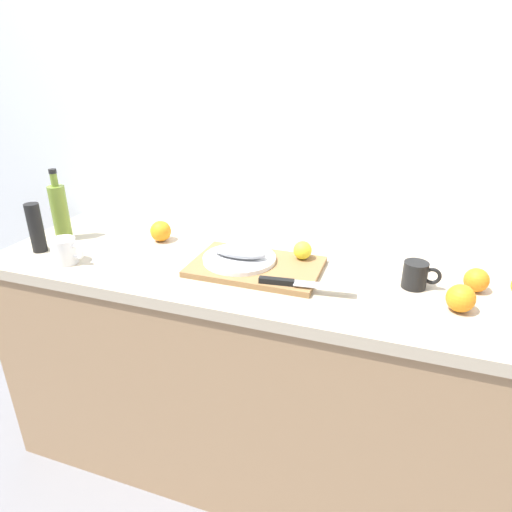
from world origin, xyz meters
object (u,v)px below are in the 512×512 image
at_px(white_plate, 239,259).
at_px(lemon_0, 303,250).
at_px(coffee_mug_1, 416,275).
at_px(pepper_mill, 36,228).
at_px(fish_fillet, 239,252).
at_px(chef_knife, 293,283).
at_px(cutting_board, 256,267).
at_px(orange_0, 476,280).
at_px(olive_oil_bottle, 60,211).
at_px(coffee_mug_0, 65,251).

xyz_separation_m(white_plate, lemon_0, (0.20, 0.09, 0.02)).
bearing_deg(coffee_mug_1, pepper_mill, -173.33).
bearing_deg(lemon_0, fish_fillet, -155.58).
bearing_deg(fish_fillet, coffee_mug_1, 3.70).
xyz_separation_m(fish_fillet, chef_knife, (0.22, -0.11, -0.02)).
bearing_deg(cutting_board, orange_0, 6.43).
height_order(white_plate, fish_fillet, fish_fillet).
bearing_deg(orange_0, lemon_0, 178.21).
height_order(fish_fillet, olive_oil_bottle, olive_oil_bottle).
distance_m(fish_fillet, olive_oil_bottle, 0.75).
height_order(fish_fillet, lemon_0, lemon_0).
bearing_deg(fish_fillet, olive_oil_bottle, 179.19).
bearing_deg(coffee_mug_1, olive_oil_bottle, -178.85).
bearing_deg(orange_0, pepper_mill, -172.73).
bearing_deg(orange_0, coffee_mug_0, -169.58).
height_order(fish_fillet, coffee_mug_0, coffee_mug_0).
xyz_separation_m(cutting_board, olive_oil_bottle, (-0.81, 0.01, 0.10)).
bearing_deg(olive_oil_bottle, fish_fillet, -0.81).
bearing_deg(olive_oil_bottle, lemon_0, 4.85).
xyz_separation_m(chef_knife, orange_0, (0.53, 0.19, 0.01)).
bearing_deg(coffee_mug_0, olive_oil_bottle, 131.92).
height_order(lemon_0, pepper_mill, pepper_mill).
xyz_separation_m(white_plate, coffee_mug_0, (-0.59, -0.17, 0.02)).
bearing_deg(olive_oil_bottle, white_plate, -0.81).
height_order(chef_knife, orange_0, orange_0).
relative_size(cutting_board, orange_0, 5.84).
relative_size(fish_fillet, coffee_mug_0, 1.50).
bearing_deg(coffee_mug_0, white_plate, 16.41).
bearing_deg(coffee_mug_1, coffee_mug_0, -169.78).
bearing_deg(lemon_0, coffee_mug_1, -8.17).
xyz_separation_m(coffee_mug_1, pepper_mill, (-1.33, -0.16, 0.05)).
distance_m(lemon_0, coffee_mug_1, 0.38).
relative_size(lemon_0, olive_oil_bottle, 0.23).
height_order(white_plate, orange_0, orange_0).
bearing_deg(pepper_mill, orange_0, 7.27).
bearing_deg(fish_fillet, pepper_mill, -171.07).
bearing_deg(chef_knife, fish_fillet, 146.56).
relative_size(olive_oil_bottle, pepper_mill, 1.53).
xyz_separation_m(white_plate, pepper_mill, (-0.75, -0.12, 0.06)).
xyz_separation_m(fish_fillet, lemon_0, (0.20, 0.09, -0.00)).
bearing_deg(cutting_board, coffee_mug_1, 4.57).
xyz_separation_m(fish_fillet, coffee_mug_1, (0.58, 0.04, -0.01)).
distance_m(chef_knife, olive_oil_bottle, 0.99).
height_order(cutting_board, chef_knife, chef_knife).
relative_size(white_plate, coffee_mug_0, 2.00).
bearing_deg(chef_knife, coffee_mug_1, 16.38).
height_order(olive_oil_bottle, coffee_mug_1, olive_oil_bottle).
xyz_separation_m(lemon_0, olive_oil_bottle, (-0.95, -0.08, 0.06)).
distance_m(cutting_board, white_plate, 0.07).
relative_size(lemon_0, coffee_mug_1, 0.55).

